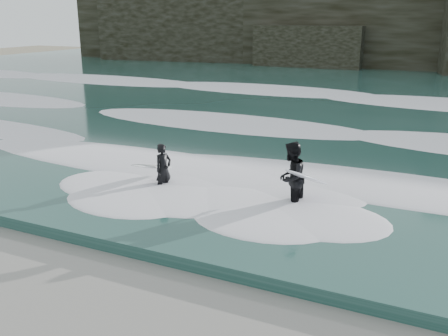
# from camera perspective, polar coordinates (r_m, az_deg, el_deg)

# --- Properties ---
(sea) EXTENTS (90.00, 52.00, 0.30)m
(sea) POSITION_cam_1_polar(r_m,az_deg,el_deg) (34.48, 16.65, 8.43)
(sea) COLOR #224941
(sea) RESTS_ON ground
(headland) EXTENTS (70.00, 9.00, 10.00)m
(headland) POSITION_cam_1_polar(r_m,az_deg,el_deg) (51.02, 20.33, 16.17)
(headland) COLOR black
(headland) RESTS_ON ground
(foam_near) EXTENTS (60.00, 3.20, 0.20)m
(foam_near) POSITION_cam_1_polar(r_m,az_deg,el_deg) (15.37, 4.66, -0.11)
(foam_near) COLOR white
(foam_near) RESTS_ON sea
(foam_mid) EXTENTS (60.00, 4.00, 0.24)m
(foam_mid) POSITION_cam_1_polar(r_m,az_deg,el_deg) (21.85, 11.21, 4.86)
(foam_mid) COLOR white
(foam_mid) RESTS_ON sea
(foam_far) EXTENTS (60.00, 4.80, 0.30)m
(foam_far) POSITION_cam_1_polar(r_m,az_deg,el_deg) (30.53, 15.48, 8.05)
(foam_far) COLOR white
(foam_far) RESTS_ON sea
(surfer_left) EXTENTS (0.97, 1.84, 1.49)m
(surfer_left) POSITION_cam_1_polar(r_m,az_deg,el_deg) (14.25, -7.24, -0.09)
(surfer_left) COLOR black
(surfer_left) RESTS_ON ground
(surfer_right) EXTENTS (1.34, 1.91, 1.89)m
(surfer_right) POSITION_cam_1_polar(r_m,az_deg,el_deg) (12.85, 7.81, -1.12)
(surfer_right) COLOR black
(surfer_right) RESTS_ON ground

